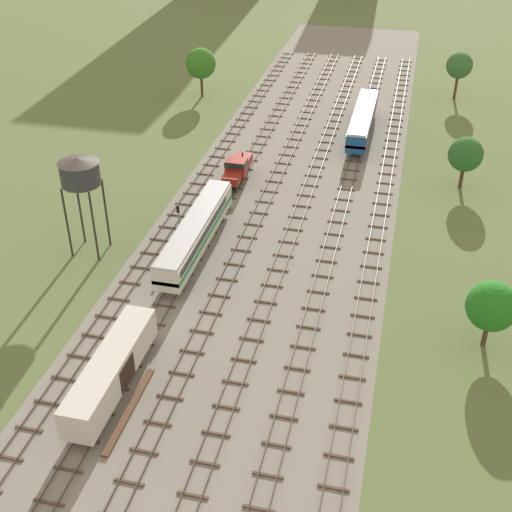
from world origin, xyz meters
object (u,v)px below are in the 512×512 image
Objects in this scene: diesel_railcar_left_near at (196,231)px; signal_post_nearest at (179,218)px; diesel_railcar_centre_right_midfar at (363,120)px; freight_boxcar_left_nearest at (112,369)px; shunter_loco_left_mid at (237,168)px; water_tower at (80,173)px.

signal_post_nearest reaches higher than diesel_railcar_left_near.
signal_post_nearest reaches higher than diesel_railcar_centre_right_midfar.
diesel_railcar_left_near is at bearing 90.02° from freight_boxcar_left_nearest.
diesel_railcar_centre_right_midfar is (14.75, 61.49, 0.15)m from freight_boxcar_left_nearest.
signal_post_nearest is (-2.46, 1.52, 0.51)m from diesel_railcar_left_near.
signal_post_nearest is (-17.22, -36.87, 0.51)m from diesel_railcar_centre_right_midfar.
diesel_railcar_centre_right_midfar is at bearing 76.51° from freight_boxcar_left_nearest.
shunter_loco_left_mid is at bearing 90.01° from freight_boxcar_left_nearest.
freight_boxcar_left_nearest is at bearing -89.99° from shunter_loco_left_mid.
shunter_loco_left_mid is 0.41× the size of diesel_railcar_centre_right_midfar.
water_tower reaches higher than signal_post_nearest.
diesel_railcar_left_near is 1.79× the size of water_tower.
water_tower is 2.37× the size of signal_post_nearest.
diesel_railcar_left_near reaches higher than shunter_loco_left_mid.
diesel_railcar_left_near is 18.24m from shunter_loco_left_mid.
freight_boxcar_left_nearest is 0.68× the size of diesel_railcar_centre_right_midfar.
diesel_railcar_left_near is 13.98m from water_tower.
signal_post_nearest reaches higher than shunter_loco_left_mid.
diesel_railcar_left_near reaches higher than freight_boxcar_left_nearest.
water_tower is at bearing -155.71° from signal_post_nearest.
water_tower reaches higher than diesel_railcar_centre_right_midfar.
diesel_railcar_centre_right_midfar is 1.79× the size of water_tower.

